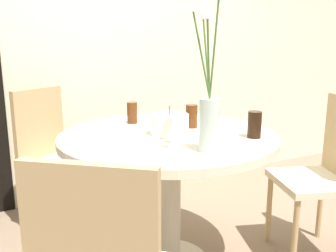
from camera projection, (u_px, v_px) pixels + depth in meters
wall_back at (99, 32)px, 2.85m from camera, size 8.00×0.05×2.60m
dining_table at (168, 161)px, 1.97m from camera, size 1.13×1.13×0.76m
chair_left_flank at (51, 150)px, 2.46m from camera, size 0.55×0.55×0.93m
chair_near_front at (326, 167)px, 2.12m from camera, size 0.50×0.50×0.93m
birthday_cake at (169, 124)px, 1.91m from camera, size 0.20×0.20×0.15m
flower_vase at (209, 100)px, 1.57m from camera, size 0.15×0.18×0.73m
side_plate at (96, 135)px, 1.88m from camera, size 0.18×0.18×0.01m
drink_glass_0 at (192, 116)px, 2.06m from camera, size 0.07×0.07×0.13m
drink_glass_1 at (132, 113)px, 2.17m from camera, size 0.06×0.06×0.12m
drink_glass_2 at (254, 125)px, 1.84m from camera, size 0.07×0.07×0.13m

